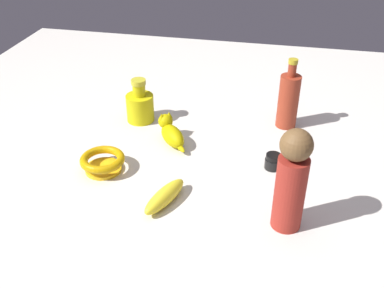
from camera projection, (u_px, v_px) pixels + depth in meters
ground at (192, 157)px, 1.32m from camera, size 2.00×2.00×0.00m
banana at (165, 196)px, 1.13m from camera, size 0.09×0.16×0.04m
bottle_tall at (288, 100)px, 1.42m from camera, size 0.06×0.06×0.23m
nail_polish_jar at (273, 161)px, 1.26m from camera, size 0.05×0.05×0.04m
person_figure_adult at (291, 180)px, 1.00m from camera, size 0.10×0.10×0.26m
cat_figurine at (171, 133)px, 1.36m from camera, size 0.11×0.13×0.08m
bottle_short at (140, 105)px, 1.48m from camera, size 0.09×0.09×0.14m
bowl at (103, 162)px, 1.25m from camera, size 0.12×0.12×0.05m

